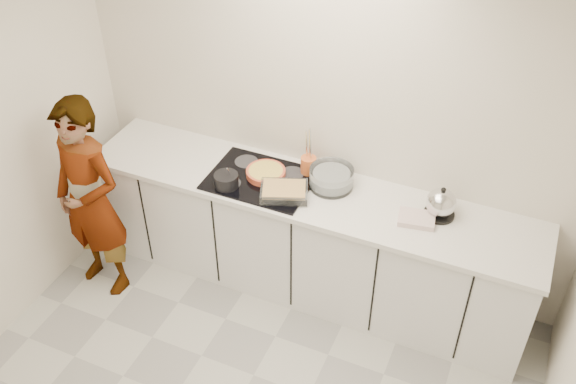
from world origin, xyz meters
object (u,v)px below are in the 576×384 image
at_px(utensil_crock, 308,166).
at_px(mixing_bowl, 331,179).
at_px(tart_dish, 266,172).
at_px(hob, 261,179).
at_px(baking_dish, 284,191).
at_px(kettle, 441,204).
at_px(cook, 90,201).
at_px(saucepan, 226,180).

bearing_deg(utensil_crock, mixing_bowl, -19.74).
bearing_deg(tart_dish, hob, -112.94).
relative_size(tart_dish, utensil_crock, 2.44).
bearing_deg(mixing_bowl, baking_dish, -136.88).
bearing_deg(utensil_crock, kettle, -4.91).
bearing_deg(cook, kettle, 23.94).
bearing_deg(kettle, cook, -163.54).
height_order(kettle, utensil_crock, kettle).
bearing_deg(hob, saucepan, -136.61).
bearing_deg(baking_dish, saucepan, -170.97).
bearing_deg(tart_dish, utensil_crock, 31.31).
distance_m(hob, saucepan, 0.25).
bearing_deg(hob, tart_dish, 67.06).
height_order(hob, utensil_crock, utensil_crock).
bearing_deg(saucepan, kettle, 11.57).
bearing_deg(cook, utensil_crock, 37.04).
xyz_separation_m(hob, kettle, (1.23, 0.12, 0.09)).
distance_m(baking_dish, cook, 1.38).
distance_m(mixing_bowl, cook, 1.70).
xyz_separation_m(baking_dish, mixing_bowl, (0.25, 0.24, 0.02)).
xyz_separation_m(utensil_crock, cook, (-1.34, -0.76, -0.18)).
relative_size(saucepan, kettle, 0.97).
bearing_deg(utensil_crock, tart_dish, -148.69).
relative_size(mixing_bowl, cook, 0.20).
xyz_separation_m(saucepan, utensil_crock, (0.46, 0.37, 0.01)).
height_order(hob, cook, cook).
bearing_deg(saucepan, tart_dish, 47.27).
bearing_deg(kettle, tart_dish, -176.47).
distance_m(baking_dish, mixing_bowl, 0.34).
bearing_deg(tart_dish, saucepan, -132.73).
height_order(tart_dish, mixing_bowl, mixing_bowl).
xyz_separation_m(kettle, cook, (-2.30, -0.68, -0.21)).
distance_m(tart_dish, cook, 1.25).
bearing_deg(kettle, baking_dish, -167.42).
distance_m(saucepan, baking_dish, 0.41).
relative_size(mixing_bowl, utensil_crock, 2.27).
bearing_deg(cook, saucepan, 31.23).
xyz_separation_m(hob, baking_dish, (0.23, -0.10, 0.04)).
relative_size(mixing_bowl, kettle, 1.36).
relative_size(kettle, cook, 0.14).
relative_size(baking_dish, cook, 0.24).
xyz_separation_m(hob, tart_dish, (0.02, 0.05, 0.03)).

